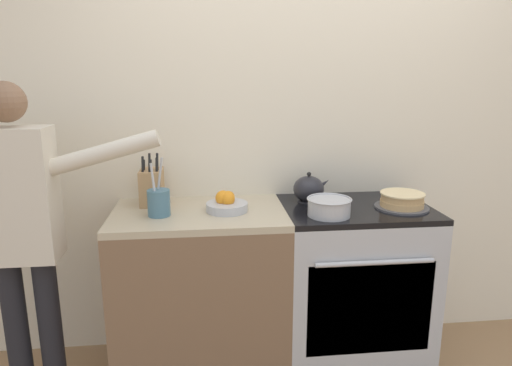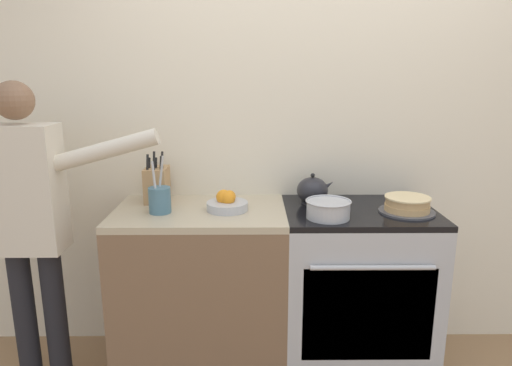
{
  "view_description": "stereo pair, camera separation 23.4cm",
  "coord_description": "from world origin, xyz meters",
  "px_view_note": "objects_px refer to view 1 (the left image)",
  "views": [
    {
      "loc": [
        -0.58,
        -2.0,
        1.63
      ],
      "look_at": [
        -0.32,
        0.26,
        1.08
      ],
      "focal_mm": 32.0,
      "sensor_mm": 36.0,
      "label": 1
    },
    {
      "loc": [
        -0.34,
        -2.01,
        1.63
      ],
      "look_at": [
        -0.32,
        0.26,
        1.08
      ],
      "focal_mm": 32.0,
      "sensor_mm": 36.0,
      "label": 2
    }
  ],
  "objects_px": {
    "knife_block": "(152,187)",
    "mixing_bowl": "(329,207)",
    "fruit_bowl": "(227,204)",
    "layer_cake": "(402,201)",
    "person_baker": "(22,222)",
    "utensil_crock": "(159,202)",
    "tea_kettle": "(309,189)",
    "stove_range": "(352,285)"
  },
  "relations": [
    {
      "from": "stove_range",
      "to": "mixing_bowl",
      "type": "xyz_separation_m",
      "value": [
        -0.19,
        -0.15,
        0.51
      ]
    },
    {
      "from": "person_baker",
      "to": "utensil_crock",
      "type": "bearing_deg",
      "value": -4.82
    },
    {
      "from": "mixing_bowl",
      "to": "fruit_bowl",
      "type": "bearing_deg",
      "value": 164.14
    },
    {
      "from": "stove_range",
      "to": "person_baker",
      "type": "distance_m",
      "value": 1.74
    },
    {
      "from": "layer_cake",
      "to": "tea_kettle",
      "type": "height_order",
      "value": "tea_kettle"
    },
    {
      "from": "mixing_bowl",
      "to": "fruit_bowl",
      "type": "distance_m",
      "value": 0.53
    },
    {
      "from": "knife_block",
      "to": "fruit_bowl",
      "type": "xyz_separation_m",
      "value": [
        0.4,
        -0.17,
        -0.06
      ]
    },
    {
      "from": "utensil_crock",
      "to": "person_baker",
      "type": "distance_m",
      "value": 0.63
    },
    {
      "from": "tea_kettle",
      "to": "mixing_bowl",
      "type": "distance_m",
      "value": 0.27
    },
    {
      "from": "tea_kettle",
      "to": "person_baker",
      "type": "bearing_deg",
      "value": -169.37
    },
    {
      "from": "knife_block",
      "to": "utensil_crock",
      "type": "distance_m",
      "value": 0.22
    },
    {
      "from": "layer_cake",
      "to": "person_baker",
      "type": "relative_size",
      "value": 0.18
    },
    {
      "from": "stove_range",
      "to": "utensil_crock",
      "type": "bearing_deg",
      "value": -177.18
    },
    {
      "from": "tea_kettle",
      "to": "person_baker",
      "type": "height_order",
      "value": "person_baker"
    },
    {
      "from": "layer_cake",
      "to": "mixing_bowl",
      "type": "bearing_deg",
      "value": -168.24
    },
    {
      "from": "stove_range",
      "to": "mixing_bowl",
      "type": "relative_size",
      "value": 4.1
    },
    {
      "from": "tea_kettle",
      "to": "utensil_crock",
      "type": "relative_size",
      "value": 0.71
    },
    {
      "from": "tea_kettle",
      "to": "knife_block",
      "type": "height_order",
      "value": "knife_block"
    },
    {
      "from": "mixing_bowl",
      "to": "fruit_bowl",
      "type": "xyz_separation_m",
      "value": [
        -0.51,
        0.14,
        -0.01
      ]
    },
    {
      "from": "person_baker",
      "to": "stove_range",
      "type": "bearing_deg",
      "value": -8.57
    },
    {
      "from": "utensil_crock",
      "to": "knife_block",
      "type": "bearing_deg",
      "value": 104.59
    },
    {
      "from": "tea_kettle",
      "to": "mixing_bowl",
      "type": "height_order",
      "value": "tea_kettle"
    },
    {
      "from": "layer_cake",
      "to": "person_baker",
      "type": "bearing_deg",
      "value": -177.35
    },
    {
      "from": "stove_range",
      "to": "tea_kettle",
      "type": "relative_size",
      "value": 4.44
    },
    {
      "from": "layer_cake",
      "to": "mixing_bowl",
      "type": "relative_size",
      "value": 1.25
    },
    {
      "from": "knife_block",
      "to": "utensil_crock",
      "type": "bearing_deg",
      "value": -75.41
    },
    {
      "from": "knife_block",
      "to": "mixing_bowl",
      "type": "bearing_deg",
      "value": -18.91
    },
    {
      "from": "tea_kettle",
      "to": "utensil_crock",
      "type": "height_order",
      "value": "utensil_crock"
    },
    {
      "from": "mixing_bowl",
      "to": "person_baker",
      "type": "distance_m",
      "value": 1.47
    },
    {
      "from": "stove_range",
      "to": "person_baker",
      "type": "relative_size",
      "value": 0.58
    },
    {
      "from": "fruit_bowl",
      "to": "person_baker",
      "type": "height_order",
      "value": "person_baker"
    },
    {
      "from": "fruit_bowl",
      "to": "knife_block",
      "type": "bearing_deg",
      "value": 157.34
    },
    {
      "from": "utensil_crock",
      "to": "layer_cake",
      "type": "bearing_deg",
      "value": -0.42
    },
    {
      "from": "mixing_bowl",
      "to": "person_baker",
      "type": "xyz_separation_m",
      "value": [
        -1.47,
        -0.0,
        -0.02
      ]
    },
    {
      "from": "mixing_bowl",
      "to": "utensil_crock",
      "type": "height_order",
      "value": "utensil_crock"
    },
    {
      "from": "knife_block",
      "to": "utensil_crock",
      "type": "xyz_separation_m",
      "value": [
        0.06,
        -0.21,
        -0.03
      ]
    },
    {
      "from": "layer_cake",
      "to": "person_baker",
      "type": "height_order",
      "value": "person_baker"
    },
    {
      "from": "layer_cake",
      "to": "fruit_bowl",
      "type": "bearing_deg",
      "value": 176.51
    },
    {
      "from": "mixing_bowl",
      "to": "person_baker",
      "type": "relative_size",
      "value": 0.14
    },
    {
      "from": "fruit_bowl",
      "to": "layer_cake",
      "type": "bearing_deg",
      "value": -3.49
    },
    {
      "from": "stove_range",
      "to": "utensil_crock",
      "type": "height_order",
      "value": "utensil_crock"
    },
    {
      "from": "knife_block",
      "to": "utensil_crock",
      "type": "height_order",
      "value": "utensil_crock"
    }
  ]
}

